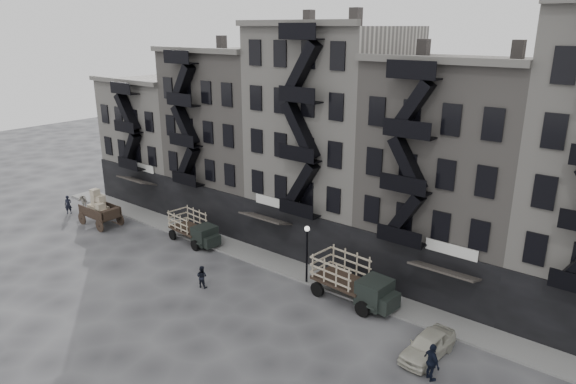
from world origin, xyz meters
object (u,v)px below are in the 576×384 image
Objects in this scene: car_east at (428,345)px; pedestrian_mid at (202,277)px; stake_truck_east at (353,278)px; policeman at (432,362)px; pedestrian_west at (68,205)px; horse at (82,201)px; wagon at (99,204)px; stake_truck_west at (194,226)px.

car_east is 15.45m from pedestrian_mid.
policeman is (7.26, -4.22, -0.63)m from stake_truck_east.
stake_truck_east is 29.82m from pedestrian_west.
car_east is 1.97× the size of policeman.
horse is at bearing 54.19° from pedestrian_west.
pedestrian_mid reaches higher than car_east.
wagon reaches higher than pedestrian_mid.
wagon is at bearing 30.53° from policeman.
pedestrian_mid is (21.04, -3.55, 0.02)m from horse.
policeman reaches higher than pedestrian_west.
horse is 1.63m from pedestrian_west.
horse is 1.02× the size of pedestrian_west.
policeman is (32.04, -1.63, -0.88)m from wagon.
policeman is at bearing -25.40° from stake_truck_east.
pedestrian_west is (-29.67, -2.86, -0.76)m from stake_truck_east.
stake_truck_east reaches higher than pedestrian_west.
wagon is at bearing -175.02° from car_east.
wagon reaches higher than pedestrian_west.
pedestrian_mid reaches higher than horse.
horse is at bearing -25.91° from pedestrian_mid.
horse is at bearing -169.56° from stake_truck_west.
car_east is at bearing -46.70° from pedestrian_west.
pedestrian_west is (-4.89, -0.27, -1.02)m from wagon.
pedestrian_mid is (20.72, -1.96, -0.10)m from pedestrian_west.
stake_truck_east is (29.99, 1.26, 0.88)m from horse.
stake_truck_east is at bearing 6.22° from wagon.
horse is 0.89× the size of policeman.
policeman is at bearing -71.77° from horse.
pedestrian_west is at bearing -169.71° from stake_truck_east.
stake_truck_east is 3.33× the size of pedestrian_west.
pedestrian_west is (-36.00, -0.32, 0.20)m from car_east.
horse is 5.49m from wagon.
wagon is 16.03m from pedestrian_mid.
pedestrian_west is at bearing -145.83° from horse.
pedestrian_west is at bearing -21.73° from pedestrian_mid.
wagon is at bearing -24.34° from pedestrian_mid.
wagon is at bearing -81.49° from horse.
pedestrian_west is at bearing -174.60° from car_east.
stake_truck_east is at bearing 163.07° from car_east.
wagon is 2.22× the size of pedestrian_west.
pedestrian_mid is (-8.95, -4.82, -0.86)m from stake_truck_east.
stake_truck_west is at bearing 22.79° from policeman.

